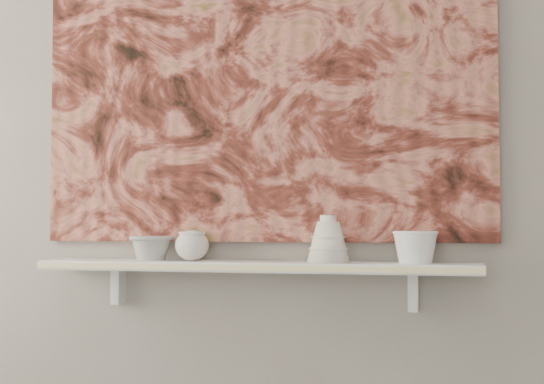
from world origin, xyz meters
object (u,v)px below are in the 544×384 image
(cup_cream, at_px, (192,246))
(bell_vessel, at_px, (328,239))
(painting, at_px, (260,74))
(bowl_white, at_px, (415,247))
(shelf, at_px, (254,266))
(bowl_grey, at_px, (151,248))

(cup_cream, height_order, bell_vessel, bell_vessel)
(painting, height_order, bell_vessel, painting)
(bell_vessel, height_order, bowl_white, bell_vessel)
(cup_cream, height_order, bowl_white, same)
(cup_cream, bearing_deg, shelf, 0.00)
(shelf, height_order, painting, painting)
(shelf, distance_m, bowl_white, 0.50)
(painting, bearing_deg, cup_cream, -158.55)
(shelf, xyz_separation_m, cup_cream, (-0.20, 0.00, 0.06))
(shelf, distance_m, bell_vessel, 0.25)
(painting, distance_m, bowl_grey, 0.67)
(bowl_grey, bearing_deg, bell_vessel, 0.00)
(cup_cream, bearing_deg, bell_vessel, 0.00)
(bell_vessel, relative_size, bowl_white, 1.07)
(cup_cream, relative_size, bowl_white, 0.79)
(painting, relative_size, cup_cream, 13.96)
(cup_cream, distance_m, bowl_white, 0.71)
(bowl_grey, height_order, bowl_white, bowl_white)
(painting, xyz_separation_m, bowl_white, (0.50, -0.08, -0.56))
(bowl_grey, bearing_deg, bowl_white, 0.00)
(painting, bearing_deg, bell_vessel, -18.71)
(shelf, bearing_deg, painting, 90.00)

